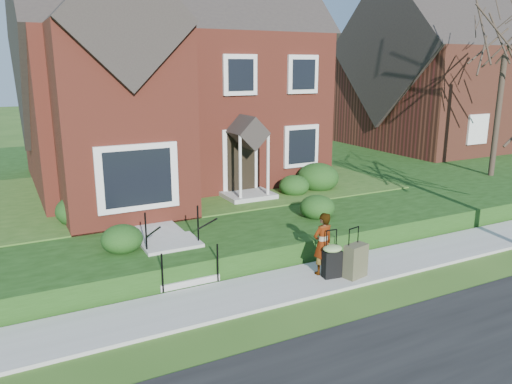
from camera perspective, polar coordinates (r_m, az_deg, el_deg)
ground at (r=11.84m, az=5.70°, el=-10.23°), size 120.00×120.00×0.00m
sidewalk at (r=11.83m, az=5.70°, el=-10.05°), size 60.00×1.60×0.08m
terrace at (r=22.71m, az=-0.77°, el=2.58°), size 44.00×20.00×0.60m
walkway at (r=15.03m, az=-12.94°, el=-2.60°), size 1.20×6.00×0.06m
main_house at (r=19.47m, az=-10.57°, el=15.11°), size 10.40×10.20×9.40m
neighbour_house at (r=29.70m, az=20.96°, el=14.03°), size 9.40×8.00×9.20m
front_steps at (r=12.20m, az=-9.08°, el=-7.17°), size 1.40×2.02×1.50m
foundation_shrubs at (r=15.68m, az=-2.50°, el=0.01°), size 9.58×4.20×1.04m
woman at (r=11.88m, az=7.64°, el=-5.86°), size 0.59×0.42×1.51m
suitcase_black at (r=11.83m, az=8.69°, el=-7.60°), size 0.52×0.45×1.15m
suitcase_olive at (r=11.95m, az=11.32°, el=-7.71°), size 0.61×0.43×1.19m
tree_gap at (r=21.85m, az=26.70°, el=14.98°), size 5.13×5.13×7.33m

